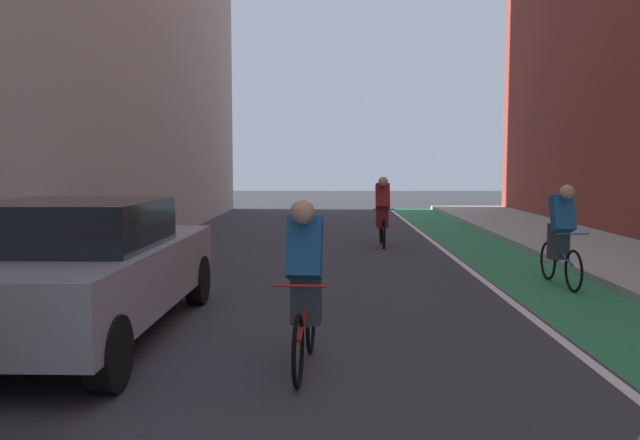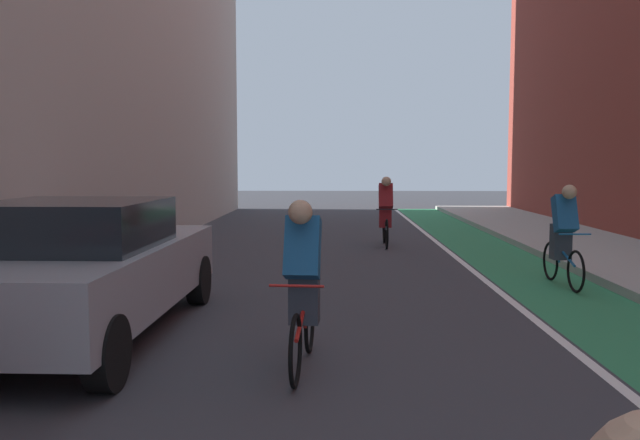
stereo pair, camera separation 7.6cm
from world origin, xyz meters
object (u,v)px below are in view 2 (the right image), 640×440
object	(u,v)px
cyclist_mid	(303,279)
cyclist_far	(386,211)
parked_sedan_silver	(82,267)
cyclist_trailing	(563,235)

from	to	relation	value
cyclist_mid	cyclist_far	xyz separation A→B (m)	(1.45, 9.06, -0.04)
parked_sedan_silver	cyclist_far	bearing A→B (deg)	63.92
parked_sedan_silver	cyclist_trailing	distance (m)	7.11
cyclist_trailing	cyclist_far	distance (m)	5.42
parked_sedan_silver	cyclist_mid	xyz separation A→B (m)	(2.49, -1.01, 0.06)
parked_sedan_silver	cyclist_far	distance (m)	8.97
parked_sedan_silver	cyclist_far	world-z (taller)	cyclist_far
parked_sedan_silver	cyclist_mid	distance (m)	2.69
parked_sedan_silver	cyclist_trailing	world-z (taller)	cyclist_trailing
cyclist_mid	cyclist_trailing	bearing A→B (deg)	47.44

